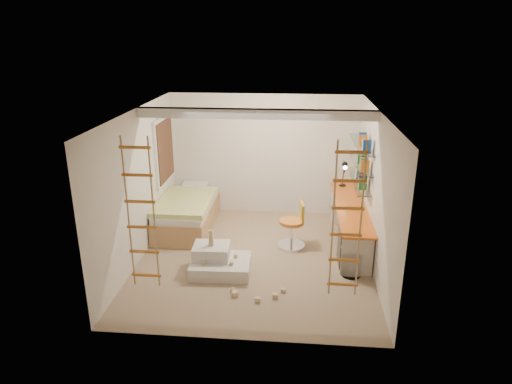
# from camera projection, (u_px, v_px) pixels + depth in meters

# --- Properties ---
(floor) EXTENTS (4.50, 4.50, 0.00)m
(floor) POSITION_uv_depth(u_px,v_px,m) (254.00, 259.00, 8.08)
(floor) COLOR #998063
(floor) RESTS_ON ground
(ceiling_beam) EXTENTS (4.00, 0.18, 0.16)m
(ceiling_beam) POSITION_uv_depth(u_px,v_px,m) (256.00, 114.00, 7.52)
(ceiling_beam) COLOR white
(ceiling_beam) RESTS_ON ceiling
(window_frame) EXTENTS (0.06, 1.15, 1.35)m
(window_frame) POSITION_uv_depth(u_px,v_px,m) (164.00, 150.00, 9.14)
(window_frame) COLOR white
(window_frame) RESTS_ON wall_left
(window_blind) EXTENTS (0.02, 1.00, 1.20)m
(window_blind) POSITION_uv_depth(u_px,v_px,m) (166.00, 150.00, 9.13)
(window_blind) COLOR #4C2D1E
(window_blind) RESTS_ON window_frame
(rope_ladder_left) EXTENTS (0.41, 0.04, 2.13)m
(rope_ladder_left) POSITION_uv_depth(u_px,v_px,m) (141.00, 215.00, 6.05)
(rope_ladder_left) COLOR orange
(rope_ladder_left) RESTS_ON ceiling
(rope_ladder_right) EXTENTS (0.41, 0.04, 2.13)m
(rope_ladder_right) POSITION_uv_depth(u_px,v_px,m) (347.00, 222.00, 5.82)
(rope_ladder_right) COLOR #C57D21
(rope_ladder_right) RESTS_ON ceiling
(waste_bin) EXTENTS (0.31, 0.31, 0.39)m
(waste_bin) POSITION_uv_depth(u_px,v_px,m) (352.00, 265.00, 7.46)
(waste_bin) COLOR white
(waste_bin) RESTS_ON floor
(desk) EXTENTS (0.56, 2.80, 0.75)m
(desk) POSITION_uv_depth(u_px,v_px,m) (349.00, 222.00, 8.61)
(desk) COLOR orange
(desk) RESTS_ON floor
(shelves) EXTENTS (0.25, 1.80, 0.71)m
(shelves) POSITION_uv_depth(u_px,v_px,m) (360.00, 162.00, 8.48)
(shelves) COLOR white
(shelves) RESTS_ON wall_right
(bed) EXTENTS (1.02, 2.00, 0.69)m
(bed) POSITION_uv_depth(u_px,v_px,m) (188.00, 213.00, 9.25)
(bed) COLOR #AD7F51
(bed) RESTS_ON floor
(task_lamp) EXTENTS (0.14, 0.36, 0.57)m
(task_lamp) POSITION_uv_depth(u_px,v_px,m) (344.00, 170.00, 9.27)
(task_lamp) COLOR black
(task_lamp) RESTS_ON desk
(swivel_chair) EXTENTS (0.58, 0.58, 0.87)m
(swivel_chair) POSITION_uv_depth(u_px,v_px,m) (293.00, 231.00, 8.42)
(swivel_chair) COLOR orange
(swivel_chair) RESTS_ON floor
(play_platform) EXTENTS (1.01, 0.80, 0.44)m
(play_platform) POSITION_uv_depth(u_px,v_px,m) (218.00, 262.00, 7.62)
(play_platform) COLOR silver
(play_platform) RESTS_ON floor
(toy_blocks) EXTENTS (1.37, 1.03, 0.71)m
(toy_blocks) POSITION_uv_depth(u_px,v_px,m) (234.00, 268.00, 7.26)
(toy_blocks) COLOR #CCB284
(toy_blocks) RESTS_ON floor
(books) EXTENTS (0.14, 0.70, 0.92)m
(books) POSITION_uv_depth(u_px,v_px,m) (360.00, 157.00, 8.45)
(books) COLOR #1E722D
(books) RESTS_ON shelves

